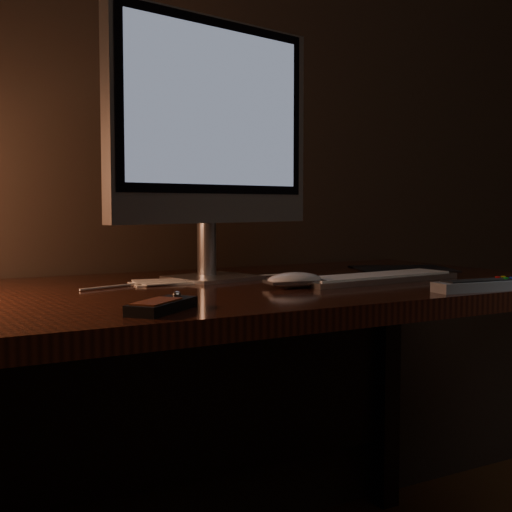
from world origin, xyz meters
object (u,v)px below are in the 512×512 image
desk (200,342)px  mouse (295,282)px  tv_remote (478,285)px  monitor (213,126)px  media_remote (162,305)px  keyboard (375,278)px

desk → mouse: 0.26m
tv_remote → desk: bearing=142.0°
mouse → tv_remote: (0.28, -0.23, -0.00)m
monitor → tv_remote: 0.66m
media_remote → desk: bearing=17.7°
media_remote → monitor: bearing=14.9°
mouse → keyboard: bearing=14.8°
keyboard → media_remote: size_ratio=2.77×
monitor → media_remote: (-0.29, -0.39, -0.33)m
tv_remote → media_remote: bearing=-178.6°
desk → tv_remote: (0.41, -0.41, 0.14)m
desk → monitor: monitor is taller
monitor → tv_remote: size_ratio=2.92×
mouse → media_remote: bearing=-144.1°
media_remote → tv_remote: bearing=-43.8°
monitor → keyboard: bearing=-48.3°
mouse → media_remote: size_ratio=0.79×
keyboard → mouse: bearing=179.5°
tv_remote → monitor: bearing=134.6°
desk → media_remote: (-0.23, -0.34, 0.14)m
desk → mouse: bearing=-54.3°
keyboard → monitor: bearing=140.4°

